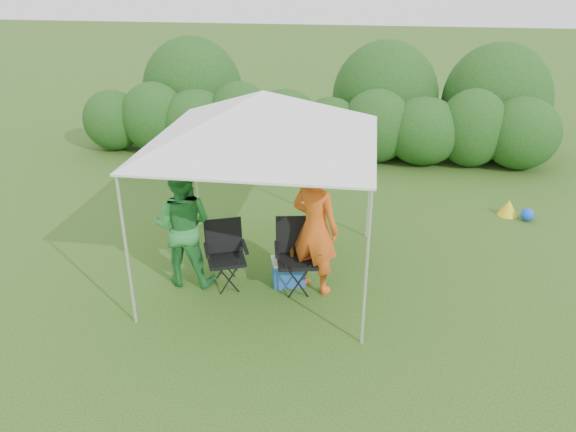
# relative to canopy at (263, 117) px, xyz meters

# --- Properties ---
(ground) EXTENTS (70.00, 70.00, 0.00)m
(ground) POSITION_rel_canopy_xyz_m (0.00, -0.50, -2.46)
(ground) COLOR #385E1E
(hedge) EXTENTS (11.32, 1.53, 1.80)m
(hedge) POSITION_rel_canopy_xyz_m (0.14, 5.50, -1.64)
(hedge) COLOR #214F19
(hedge) RESTS_ON ground
(canopy) EXTENTS (3.10, 3.10, 2.83)m
(canopy) POSITION_rel_canopy_xyz_m (0.00, 0.00, 0.00)
(canopy) COLOR silver
(canopy) RESTS_ON ground
(chair_right) EXTENTS (0.73, 0.68, 1.04)m
(chair_right) POSITION_rel_canopy_xyz_m (0.50, -0.25, -1.87)
(chair_right) COLOR black
(chair_right) RESTS_ON ground
(chair_left) EXTENTS (0.73, 0.70, 0.97)m
(chair_left) POSITION_rel_canopy_xyz_m (-0.55, -0.32, -1.91)
(chair_left) COLOR black
(chair_left) RESTS_ON ground
(man) EXTENTS (0.85, 0.72, 1.96)m
(man) POSITION_rel_canopy_xyz_m (0.77, -0.31, -1.48)
(man) COLOR #F05B1B
(man) RESTS_ON ground
(woman) EXTENTS (0.90, 0.70, 1.85)m
(woman) POSITION_rel_canopy_xyz_m (-1.15, -0.37, -1.54)
(woman) COLOR #2C883B
(woman) RESTS_ON ground
(cooler) EXTENTS (0.56, 0.48, 0.41)m
(cooler) POSITION_rel_canopy_xyz_m (0.38, -0.23, -2.26)
(cooler) COLOR #2456A5
(cooler) RESTS_ON ground
(bottle) EXTENTS (0.06, 0.06, 0.22)m
(bottle) POSITION_rel_canopy_xyz_m (0.44, -0.27, -1.94)
(bottle) COLOR #592D0C
(bottle) RESTS_ON cooler
(lawn_toy) EXTENTS (0.61, 0.51, 0.31)m
(lawn_toy) POSITION_rel_canopy_xyz_m (4.21, 2.72, -2.32)
(lawn_toy) COLOR yellow
(lawn_toy) RESTS_ON ground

